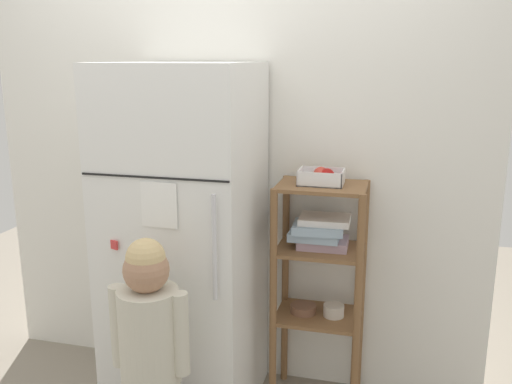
% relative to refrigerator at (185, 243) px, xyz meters
% --- Properties ---
extents(kitchen_wall_back, '(2.70, 0.03, 2.22)m').
position_rel_refrigerator_xyz_m(kitchen_wall_back, '(0.12, 0.36, 0.25)').
color(kitchen_wall_back, silver).
rests_on(kitchen_wall_back, ground).
extents(refrigerator, '(0.67, 0.69, 1.72)m').
position_rel_refrigerator_xyz_m(refrigerator, '(0.00, 0.00, 0.00)').
color(refrigerator, white).
rests_on(refrigerator, ground).
extents(child_standing, '(0.34, 0.25, 1.06)m').
position_rel_refrigerator_xyz_m(child_standing, '(0.04, -0.52, -0.22)').
color(child_standing, brown).
rests_on(child_standing, ground).
extents(pantry_shelf_unit, '(0.44, 0.33, 1.15)m').
position_rel_refrigerator_xyz_m(pantry_shelf_unit, '(0.64, 0.16, -0.10)').
color(pantry_shelf_unit, brown).
rests_on(pantry_shelf_unit, ground).
extents(fruit_bin, '(0.21, 0.15, 0.08)m').
position_rel_refrigerator_xyz_m(fruit_bin, '(0.64, 0.17, 0.33)').
color(fruit_bin, white).
rests_on(fruit_bin, pantry_shelf_unit).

